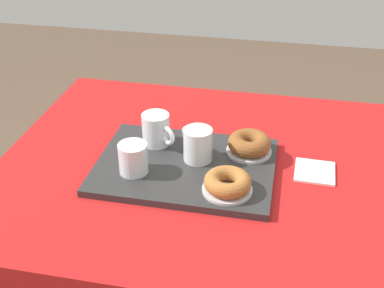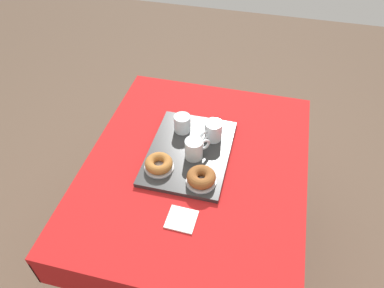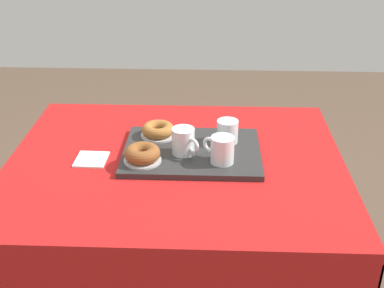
# 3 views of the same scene
# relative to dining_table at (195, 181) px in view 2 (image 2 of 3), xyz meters

# --- Properties ---
(ground_plane) EXTENTS (6.00, 6.00, 0.00)m
(ground_plane) POSITION_rel_dining_table_xyz_m (0.00, 0.00, -0.61)
(ground_plane) COLOR brown
(dining_table) EXTENTS (1.10, 0.91, 0.72)m
(dining_table) POSITION_rel_dining_table_xyz_m (0.00, 0.00, 0.00)
(dining_table) COLOR red
(dining_table) RESTS_ON ground
(serving_tray) EXTENTS (0.45, 0.34, 0.02)m
(serving_tray) POSITION_rel_dining_table_xyz_m (0.05, 0.04, 0.12)
(serving_tray) COLOR #2D2D2D
(serving_tray) RESTS_ON dining_table
(tea_mug_left) EXTENTS (0.10, 0.09, 0.09)m
(tea_mug_left) POSITION_rel_dining_table_xyz_m (0.15, -0.04, 0.17)
(tea_mug_left) COLOR white
(tea_mug_left) RESTS_ON serving_tray
(tea_mug_right) EXTENTS (0.09, 0.10, 0.09)m
(tea_mug_right) POSITION_rel_dining_table_xyz_m (0.03, 0.01, 0.17)
(tea_mug_right) COLOR white
(tea_mug_right) RESTS_ON serving_tray
(water_glass_near) EXTENTS (0.07, 0.07, 0.08)m
(water_glass_near) POSITION_rel_dining_table_xyz_m (0.17, 0.10, 0.16)
(water_glass_near) COLOR white
(water_glass_near) RESTS_ON serving_tray
(donut_plate_left) EXTENTS (0.12, 0.12, 0.01)m
(donut_plate_left) POSITION_rel_dining_table_xyz_m (-0.07, 0.13, 0.13)
(donut_plate_left) COLOR silver
(donut_plate_left) RESTS_ON serving_tray
(sugar_donut_left) EXTENTS (0.11, 0.11, 0.04)m
(sugar_donut_left) POSITION_rel_dining_table_xyz_m (-0.07, 0.13, 0.15)
(sugar_donut_left) COLOR #A3662D
(sugar_donut_left) RESTS_ON donut_plate_left
(donut_plate_right) EXTENTS (0.12, 0.12, 0.01)m
(donut_plate_right) POSITION_rel_dining_table_xyz_m (-0.10, -0.05, 0.13)
(donut_plate_right) COLOR silver
(donut_plate_right) RESTS_ON serving_tray
(sugar_donut_right) EXTENTS (0.11, 0.11, 0.04)m
(sugar_donut_right) POSITION_rel_dining_table_xyz_m (-0.10, -0.05, 0.16)
(sugar_donut_right) COLOR brown
(sugar_donut_right) RESTS_ON donut_plate_right
(paper_napkin) EXTENTS (0.10, 0.11, 0.01)m
(paper_napkin) POSITION_rel_dining_table_xyz_m (-0.28, -0.01, 0.11)
(paper_napkin) COLOR white
(paper_napkin) RESTS_ON dining_table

